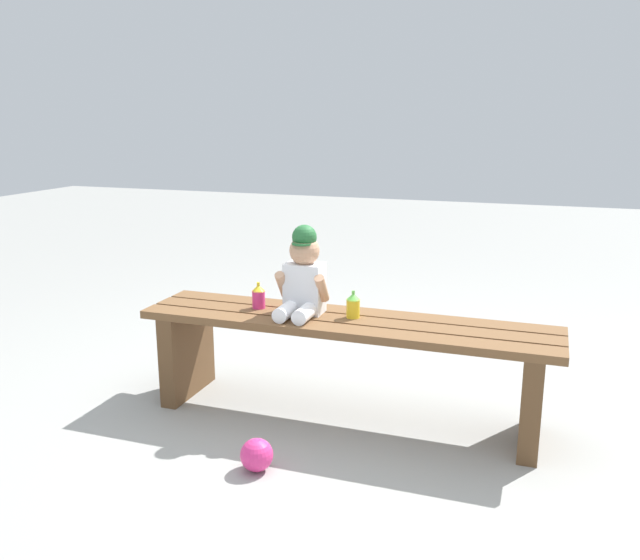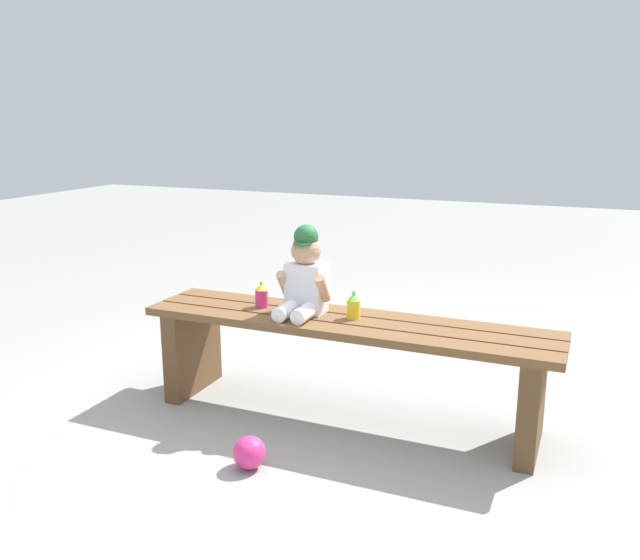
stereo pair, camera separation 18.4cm
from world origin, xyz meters
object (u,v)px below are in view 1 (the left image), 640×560
at_px(child_figure, 303,276).
at_px(sippy_cup_right, 353,305).
at_px(park_bench, 345,349).
at_px(sippy_cup_left, 259,296).
at_px(toy_ball, 257,455).

height_order(child_figure, sippy_cup_right, child_figure).
distance_m(park_bench, sippy_cup_left, 0.48).
bearing_deg(child_figure, park_bench, -3.94).
xyz_separation_m(park_bench, sippy_cup_right, (0.03, 0.03, 0.20)).
distance_m(child_figure, toy_ball, 0.82).
bearing_deg(sippy_cup_left, park_bench, -3.55).
bearing_deg(child_figure, sippy_cup_left, 176.81).
xyz_separation_m(park_bench, toy_ball, (-0.18, -0.57, -0.26)).
height_order(park_bench, toy_ball, park_bench).
xyz_separation_m(child_figure, toy_ball, (0.02, -0.58, -0.58)).
height_order(park_bench, sippy_cup_right, sippy_cup_right).
height_order(child_figure, sippy_cup_left, child_figure).
bearing_deg(sippy_cup_right, park_bench, -135.10).
distance_m(sippy_cup_right, toy_ball, 0.78).
xyz_separation_m(sippy_cup_left, toy_ball, (0.25, -0.60, -0.46)).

